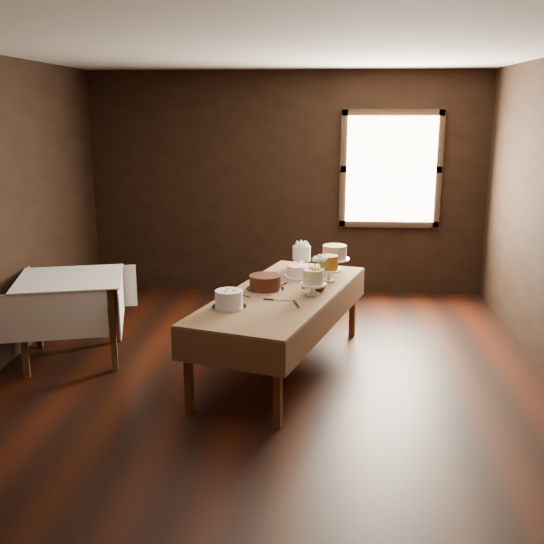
{
  "coord_description": "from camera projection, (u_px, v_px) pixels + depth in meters",
  "views": [
    {
      "loc": [
        0.36,
        -5.24,
        2.31
      ],
      "look_at": [
        0.0,
        0.2,
        0.95
      ],
      "focal_mm": 42.78,
      "sensor_mm": 36.0,
      "label": 1
    }
  ],
  "objects": [
    {
      "name": "display_table",
      "position": [
        283.0,
        298.0,
        5.81
      ],
      "size": [
        1.59,
        2.52,
        0.73
      ],
      "rotation": [
        0.0,
        0.0,
        -0.31
      ],
      "color": "#452711",
      "rests_on": "ground"
    },
    {
      "name": "cake_caramel",
      "position": [
        329.0,
        270.0,
        6.15
      ],
      "size": [
        0.23,
        0.23,
        0.26
      ],
      "color": "white",
      "rests_on": "display_table"
    },
    {
      "name": "cake_server_b",
      "position": [
        298.0,
        306.0,
        5.38
      ],
      "size": [
        0.08,
        0.24,
        0.01
      ],
      "primitive_type": "cube",
      "rotation": [
        0.0,
        0.0,
        -1.34
      ],
      "color": "silver",
      "rests_on": "display_table"
    },
    {
      "name": "ceiling",
      "position": [
        270.0,
        45.0,
        4.97
      ],
      "size": [
        5.0,
        6.0,
        0.01
      ],
      "primitive_type": "cube",
      "color": "beige",
      "rests_on": "wall_back"
    },
    {
      "name": "cake_flowers",
      "position": [
        313.0,
        283.0,
        5.69
      ],
      "size": [
        0.24,
        0.24,
        0.24
      ],
      "color": "white",
      "rests_on": "display_table"
    },
    {
      "name": "cake_speckled",
      "position": [
        334.0,
        259.0,
        6.58
      ],
      "size": [
        0.31,
        0.31,
        0.27
      ],
      "color": "white",
      "rests_on": "display_table"
    },
    {
      "name": "cake_server_e",
      "position": [
        245.0,
        296.0,
        5.67
      ],
      "size": [
        0.2,
        0.17,
        0.01
      ],
      "primitive_type": "cube",
      "rotation": [
        0.0,
        0.0,
        -0.68
      ],
      "color": "silver",
      "rests_on": "display_table"
    },
    {
      "name": "cake_swirl",
      "position": [
        229.0,
        300.0,
        5.33
      ],
      "size": [
        0.29,
        0.29,
        0.15
      ],
      "color": "silver",
      "rests_on": "display_table"
    },
    {
      "name": "cake_server_c",
      "position": [
        286.0,
        283.0,
        6.1
      ],
      "size": [
        0.11,
        0.23,
        0.01
      ],
      "primitive_type": "cube",
      "rotation": [
        0.0,
        0.0,
        1.19
      ],
      "color": "silver",
      "rests_on": "display_table"
    },
    {
      "name": "cake_meringue",
      "position": [
        301.0,
        257.0,
        6.69
      ],
      "size": [
        0.23,
        0.23,
        0.24
      ],
      "color": "silver",
      "rests_on": "display_table"
    },
    {
      "name": "cake_server_a",
      "position": [
        282.0,
        300.0,
        5.54
      ],
      "size": [
        0.24,
        0.07,
        0.01
      ],
      "primitive_type": "cube",
      "rotation": [
        0.0,
        0.0,
        -0.18
      ],
      "color": "silver",
      "rests_on": "display_table"
    },
    {
      "name": "flower_vase",
      "position": [
        319.0,
        285.0,
        5.82
      ],
      "size": [
        0.14,
        0.14,
        0.12
      ],
      "primitive_type": "imported",
      "rotation": [
        0.0,
        0.0,
        1.79
      ],
      "color": "#2D2823",
      "rests_on": "display_table"
    },
    {
      "name": "window",
      "position": [
        391.0,
        169.0,
        8.03
      ],
      "size": [
        1.1,
        0.05,
        1.3
      ],
      "primitive_type": "cube",
      "color": "#FFEABF",
      "rests_on": "wall_back"
    },
    {
      "name": "floor",
      "position": [
        270.0,
        383.0,
        5.65
      ],
      "size": [
        5.0,
        6.0,
        0.01
      ],
      "primitive_type": "cube",
      "color": "black",
      "rests_on": "ground"
    },
    {
      "name": "flower_bouquet",
      "position": [
        320.0,
        266.0,
        5.77
      ],
      "size": [
        0.14,
        0.14,
        0.2
      ],
      "primitive_type": null,
      "color": "white",
      "rests_on": "flower_vase"
    },
    {
      "name": "cake_lattice",
      "position": [
        298.0,
        272.0,
        6.33
      ],
      "size": [
        0.31,
        0.31,
        0.1
      ],
      "color": "white",
      "rests_on": "display_table"
    },
    {
      "name": "wall_front",
      "position": [
        215.0,
        363.0,
        2.41
      ],
      "size": [
        5.0,
        0.02,
        2.8
      ],
      "primitive_type": "cube",
      "color": "black",
      "rests_on": "ground"
    },
    {
      "name": "wall_back",
      "position": [
        287.0,
        184.0,
        8.22
      ],
      "size": [
        5.0,
        0.02,
        2.8
      ],
      "primitive_type": "cube",
      "color": "black",
      "rests_on": "ground"
    },
    {
      "name": "cake_chocolate",
      "position": [
        265.0,
        283.0,
        5.87
      ],
      "size": [
        0.4,
        0.4,
        0.14
      ],
      "color": "silver",
      "rests_on": "display_table"
    },
    {
      "name": "cake_server_d",
      "position": [
        318.0,
        287.0,
        5.97
      ],
      "size": [
        0.23,
        0.11,
        0.01
      ],
      "primitive_type": "cube",
      "rotation": [
        0.0,
        0.0,
        0.38
      ],
      "color": "silver",
      "rests_on": "display_table"
    },
    {
      "name": "side_table",
      "position": [
        71.0,
        287.0,
        6.04
      ],
      "size": [
        1.16,
        1.16,
        0.8
      ],
      "rotation": [
        0.0,
        0.0,
        0.26
      ],
      "color": "#452711",
      "rests_on": "ground"
    }
  ]
}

